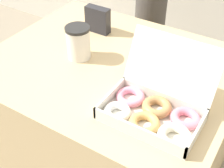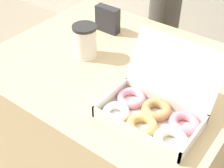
# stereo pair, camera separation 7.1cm
# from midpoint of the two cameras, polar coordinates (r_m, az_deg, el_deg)

# --- Properties ---
(table) EXTENTS (1.05, 0.85, 0.73)m
(table) POSITION_cam_midpoint_polar(r_m,az_deg,el_deg) (1.56, 2.10, -7.31)
(table) COLOR tan
(table) RESTS_ON ground_plane
(donut_box) EXTENTS (0.36, 0.31, 0.23)m
(donut_box) POSITION_cam_midpoint_polar(r_m,az_deg,el_deg) (1.06, 9.51, -5.07)
(donut_box) COLOR white
(donut_box) RESTS_ON table
(coffee_cup) EXTENTS (0.10, 0.10, 0.15)m
(coffee_cup) POSITION_cam_midpoint_polar(r_m,az_deg,el_deg) (1.34, -3.40, 7.81)
(coffee_cup) COLOR silver
(coffee_cup) RESTS_ON table
(napkin_holder) EXTENTS (0.12, 0.04, 0.13)m
(napkin_holder) POSITION_cam_midpoint_polar(r_m,az_deg,el_deg) (1.53, 0.54, 11.72)
(napkin_holder) COLOR #232328
(napkin_holder) RESTS_ON table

